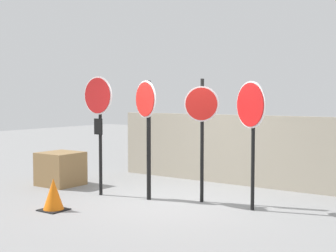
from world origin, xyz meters
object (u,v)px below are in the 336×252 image
at_px(stop_sign_3, 251,116).
at_px(traffic_cone_0, 53,195).
at_px(storage_crate, 61,169).
at_px(stop_sign_1, 147,117).
at_px(stop_sign_0, 98,109).
at_px(stop_sign_2, 202,117).

relative_size(stop_sign_3, traffic_cone_0, 4.01).
bearing_deg(storage_crate, stop_sign_1, -2.09).
xyz_separation_m(stop_sign_0, stop_sign_3, (3.20, 0.60, -0.09)).
bearing_deg(storage_crate, stop_sign_0, -11.98).
bearing_deg(stop_sign_2, stop_sign_1, -174.32).
relative_size(stop_sign_1, traffic_cone_0, 4.08).
bearing_deg(stop_sign_2, traffic_cone_0, -149.30).
distance_m(stop_sign_1, traffic_cone_0, 2.35).
relative_size(traffic_cone_0, storage_crate, 0.66).
xyz_separation_m(stop_sign_3, storage_crate, (-4.75, -0.27, -1.35)).
xyz_separation_m(stop_sign_3, traffic_cone_0, (-2.97, -2.06, -1.45)).
bearing_deg(stop_sign_2, storage_crate, 167.57).
relative_size(stop_sign_0, traffic_cone_0, 4.25).
xyz_separation_m(stop_sign_0, traffic_cone_0, (0.23, -1.46, -1.54)).
relative_size(stop_sign_0, stop_sign_2, 1.03).
height_order(stop_sign_1, stop_sign_2, stop_sign_2).
bearing_deg(stop_sign_3, stop_sign_1, -141.23).
bearing_deg(stop_sign_2, stop_sign_0, 179.85).
relative_size(stop_sign_1, stop_sign_2, 0.99).
height_order(stop_sign_1, traffic_cone_0, stop_sign_1).
bearing_deg(traffic_cone_0, stop_sign_2, 48.50).
relative_size(stop_sign_1, storage_crate, 2.69).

